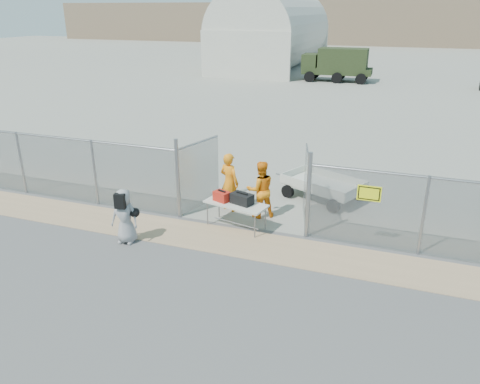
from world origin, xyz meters
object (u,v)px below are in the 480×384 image
at_px(visitor, 125,216).
at_px(folding_table, 236,215).
at_px(security_worker_right, 260,189).
at_px(utility_trailer, 323,187).
at_px(security_worker_left, 229,182).

bearing_deg(visitor, folding_table, 30.68).
relative_size(security_worker_right, visitor, 1.16).
relative_size(security_worker_right, utility_trailer, 0.53).
relative_size(visitor, utility_trailer, 0.46).
xyz_separation_m(security_worker_right, utility_trailer, (1.56, 2.11, -0.49)).
height_order(folding_table, security_worker_left, security_worker_left).
bearing_deg(folding_table, security_worker_left, 131.58).
distance_m(visitor, utility_trailer, 6.75).
xyz_separation_m(visitor, utility_trailer, (4.53, 4.98, -0.37)).
height_order(folding_table, visitor, visitor).
bearing_deg(utility_trailer, folding_table, -98.73).
distance_m(folding_table, visitor, 3.19).
bearing_deg(visitor, security_worker_left, 52.04).
bearing_deg(security_worker_left, visitor, 77.38).
relative_size(folding_table, security_worker_left, 0.97).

